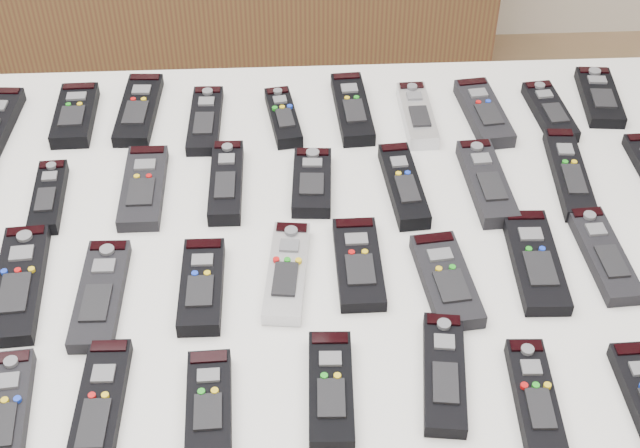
{
  "coord_description": "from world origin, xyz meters",
  "views": [
    {
      "loc": [
        0.04,
        -0.77,
        1.64
      ],
      "look_at": [
        0.08,
        0.15,
        0.8
      ],
      "focal_mm": 50.0,
      "sensor_mm": 36.0,
      "label": 1
    }
  ],
  "objects_px": {
    "remote_1": "(75,115)",
    "remote_3": "(205,120)",
    "remote_8": "(550,112)",
    "remote_27": "(604,255)",
    "remote_17": "(569,174)",
    "remote_31": "(99,409)",
    "remote_13": "(226,182)",
    "remote_6": "(417,115)",
    "remote_24": "(358,263)",
    "remote_11": "(49,197)",
    "remote_16": "(487,182)",
    "remote_14": "(312,182)",
    "remote_35": "(535,399)",
    "remote_20": "(19,283)",
    "remote_2": "(139,109)",
    "remote_34": "(444,373)",
    "remote_9": "(600,97)",
    "remote_7": "(484,113)",
    "remote_32": "(209,404)",
    "remote_30": "(7,414)",
    "remote_4": "(283,117)",
    "remote_26": "(535,261)",
    "remote_21": "(100,294)",
    "remote_33": "(331,389)",
    "remote_22": "(202,286)",
    "remote_23": "(287,272)",
    "remote_5": "(352,109)",
    "table": "(320,263)",
    "remote_15": "(404,185)"
  },
  "relations": [
    {
      "from": "remote_1",
      "to": "remote_3",
      "type": "relative_size",
      "value": 0.91
    },
    {
      "from": "remote_8",
      "to": "remote_27",
      "type": "bearing_deg",
      "value": -96.56
    },
    {
      "from": "remote_17",
      "to": "remote_31",
      "type": "bearing_deg",
      "value": -144.57
    },
    {
      "from": "remote_3",
      "to": "remote_13",
      "type": "distance_m",
      "value": 0.17
    },
    {
      "from": "remote_6",
      "to": "remote_24",
      "type": "xyz_separation_m",
      "value": [
        -0.12,
        -0.34,
        -0.0
      ]
    },
    {
      "from": "remote_11",
      "to": "remote_13",
      "type": "distance_m",
      "value": 0.26
    },
    {
      "from": "remote_16",
      "to": "remote_24",
      "type": "xyz_separation_m",
      "value": [
        -0.2,
        -0.16,
        -0.0
      ]
    },
    {
      "from": "remote_14",
      "to": "remote_35",
      "type": "relative_size",
      "value": 0.86
    },
    {
      "from": "remote_6",
      "to": "remote_31",
      "type": "xyz_separation_m",
      "value": [
        -0.44,
        -0.56,
        -0.0
      ]
    },
    {
      "from": "remote_1",
      "to": "remote_20",
      "type": "distance_m",
      "value": 0.38
    },
    {
      "from": "remote_24",
      "to": "remote_27",
      "type": "distance_m",
      "value": 0.34
    },
    {
      "from": "remote_2",
      "to": "remote_20",
      "type": "relative_size",
      "value": 0.9
    },
    {
      "from": "remote_6",
      "to": "remote_1",
      "type": "bearing_deg",
      "value": 175.79
    },
    {
      "from": "remote_3",
      "to": "remote_13",
      "type": "bearing_deg",
      "value": -75.01
    },
    {
      "from": "remote_24",
      "to": "remote_34",
      "type": "bearing_deg",
      "value": -65.82
    },
    {
      "from": "remote_9",
      "to": "remote_20",
      "type": "bearing_deg",
      "value": -150.76
    },
    {
      "from": "remote_7",
      "to": "remote_32",
      "type": "distance_m",
      "value": 0.7
    },
    {
      "from": "remote_20",
      "to": "remote_16",
      "type": "bearing_deg",
      "value": 11.0
    },
    {
      "from": "remote_30",
      "to": "remote_35",
      "type": "distance_m",
      "value": 0.61
    },
    {
      "from": "remote_4",
      "to": "remote_26",
      "type": "xyz_separation_m",
      "value": [
        0.33,
        -0.35,
        -0.0
      ]
    },
    {
      "from": "remote_16",
      "to": "remote_34",
      "type": "height_order",
      "value": "remote_16"
    },
    {
      "from": "remote_31",
      "to": "remote_34",
      "type": "height_order",
      "value": "same"
    },
    {
      "from": "remote_13",
      "to": "remote_21",
      "type": "height_order",
      "value": "remote_13"
    },
    {
      "from": "remote_27",
      "to": "remote_33",
      "type": "relative_size",
      "value": 1.1
    },
    {
      "from": "remote_8",
      "to": "remote_24",
      "type": "height_order",
      "value": "remote_8"
    },
    {
      "from": "remote_22",
      "to": "remote_24",
      "type": "relative_size",
      "value": 0.96
    },
    {
      "from": "remote_22",
      "to": "remote_31",
      "type": "distance_m",
      "value": 0.22
    },
    {
      "from": "remote_3",
      "to": "remote_7",
      "type": "xyz_separation_m",
      "value": [
        0.46,
        -0.0,
        0.0
      ]
    },
    {
      "from": "remote_24",
      "to": "remote_13",
      "type": "bearing_deg",
      "value": 135.28
    },
    {
      "from": "remote_22",
      "to": "remote_32",
      "type": "bearing_deg",
      "value": -84.13
    },
    {
      "from": "remote_6",
      "to": "remote_23",
      "type": "bearing_deg",
      "value": -123.72
    },
    {
      "from": "remote_5",
      "to": "remote_11",
      "type": "height_order",
      "value": "remote_5"
    },
    {
      "from": "table",
      "to": "remote_30",
      "type": "height_order",
      "value": "remote_30"
    },
    {
      "from": "remote_15",
      "to": "remote_17",
      "type": "bearing_deg",
      "value": -0.78
    },
    {
      "from": "remote_8",
      "to": "remote_24",
      "type": "xyz_separation_m",
      "value": [
        -0.34,
        -0.34,
        -0.0
      ]
    },
    {
      "from": "remote_7",
      "to": "remote_24",
      "type": "relative_size",
      "value": 1.03
    },
    {
      "from": "remote_15",
      "to": "remote_31",
      "type": "distance_m",
      "value": 0.55
    },
    {
      "from": "remote_32",
      "to": "remote_5",
      "type": "bearing_deg",
      "value": 68.35
    },
    {
      "from": "remote_6",
      "to": "remote_30",
      "type": "height_order",
      "value": "remote_6"
    },
    {
      "from": "remote_13",
      "to": "remote_20",
      "type": "height_order",
      "value": "remote_13"
    },
    {
      "from": "remote_2",
      "to": "remote_11",
      "type": "height_order",
      "value": "remote_11"
    },
    {
      "from": "remote_22",
      "to": "remote_27",
      "type": "bearing_deg",
      "value": 4.05
    },
    {
      "from": "remote_8",
      "to": "remote_35",
      "type": "distance_m",
      "value": 0.59
    },
    {
      "from": "remote_35",
      "to": "remote_22",
      "type": "bearing_deg",
      "value": 155.67
    },
    {
      "from": "remote_11",
      "to": "remote_6",
      "type": "bearing_deg",
      "value": 14.23
    },
    {
      "from": "remote_2",
      "to": "remote_16",
      "type": "xyz_separation_m",
      "value": [
        0.54,
        -0.22,
        0.0
      ]
    },
    {
      "from": "remote_3",
      "to": "remote_24",
      "type": "bearing_deg",
      "value": -55.42
    },
    {
      "from": "remote_16",
      "to": "remote_26",
      "type": "distance_m",
      "value": 0.17
    },
    {
      "from": "remote_27",
      "to": "remote_7",
      "type": "bearing_deg",
      "value": 103.6
    },
    {
      "from": "remote_5",
      "to": "remote_22",
      "type": "height_order",
      "value": "same"
    }
  ]
}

